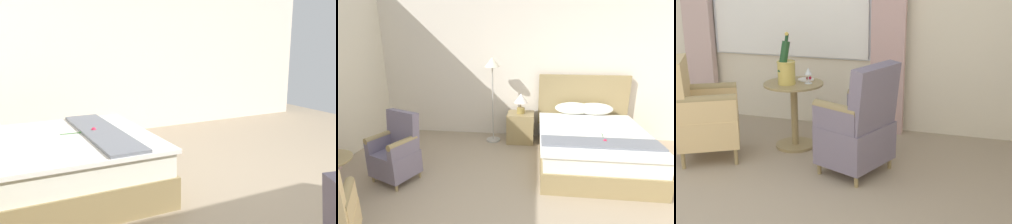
# 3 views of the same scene
# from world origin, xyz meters

# --- Properties ---
(wall_headboard_side) EXTENTS (6.34, 0.12, 3.11)m
(wall_headboard_side) POSITION_xyz_m (0.00, 3.21, 1.56)
(wall_headboard_side) COLOR silver
(wall_headboard_side) RESTS_ON ground
(bed) EXTENTS (1.73, 2.14, 1.31)m
(bed) POSITION_xyz_m (1.02, 2.07, 0.33)
(bed) COLOR #937E51
(bed) RESTS_ON ground
(nightstand) EXTENTS (0.54, 0.47, 0.58)m
(nightstand) POSITION_xyz_m (-0.19, 2.78, 0.29)
(nightstand) COLOR #937E51
(nightstand) RESTS_ON ground
(bedside_lamp) EXTENTS (0.27, 0.27, 0.40)m
(bedside_lamp) POSITION_xyz_m (-0.19, 2.78, 0.84)
(bedside_lamp) COLOR olive
(bedside_lamp) RESTS_ON nightstand
(floor_lamp_brass) EXTENTS (0.29, 0.29, 1.66)m
(floor_lamp_brass) POSITION_xyz_m (-0.73, 2.74, 1.33)
(floor_lamp_brass) COLOR #B2ACA3
(floor_lamp_brass) RESTS_ON ground
(armchair_by_window) EXTENTS (0.72, 0.70, 1.00)m
(armchair_by_window) POSITION_xyz_m (-1.88, 1.13, 0.42)
(armchair_by_window) COLOR #937E51
(armchair_by_window) RESTS_ON ground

